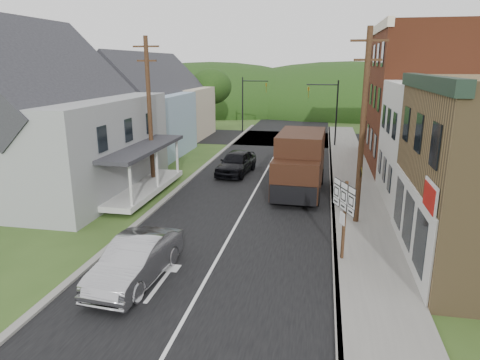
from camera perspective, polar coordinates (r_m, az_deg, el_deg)
The scene contains 24 objects.
ground at distance 18.46m, azimuth -1.91°, elevation -8.52°, with size 120.00×120.00×0.00m, color #2D4719.
road at distance 27.75m, azimuth 2.67°, elevation -0.30°, with size 9.00×90.00×0.02m, color black.
cross_road at distance 44.25m, azimuth 5.90°, elevation 5.52°, with size 60.00×9.00×0.02m, color black.
sidewalk_right at distance 25.63m, azimuth 15.18°, elevation -1.98°, with size 2.80×55.00×0.15m, color slate.
curb_right at distance 25.55m, azimuth 12.16°, elevation -1.84°, with size 0.20×55.00×0.15m, color slate.
curb_left at distance 26.91m, azimuth -7.80°, elevation -0.79°, with size 0.30×55.00×0.12m, color slate.
storefront_white at distance 25.45m, azimuth 27.98°, elevation 4.00°, with size 8.00×7.00×6.50m, color silver.
storefront_red at distance 34.37m, azimuth 23.90°, elevation 9.93°, with size 8.00×12.00×10.00m, color maroon.
house_gray at distance 27.65m, azimuth -24.21°, elevation 7.28°, with size 10.20×12.24×8.35m.
house_blue at distance 36.78m, azimuth -13.01°, elevation 9.05°, with size 7.14×8.16×7.28m.
house_cream at distance 45.29m, azimuth -8.98°, elevation 10.36°, with size 7.14×8.16×7.28m.
utility_pole_right at distance 20.23m, azimuth 16.05°, elevation 6.76°, with size 1.60×0.26×9.00m.
utility_pole_left at distance 26.69m, azimuth -11.97°, elevation 8.96°, with size 1.60×0.26×9.00m.
traffic_signal_right at distance 40.13m, azimuth 11.80°, elevation 9.70°, with size 2.87×0.20×6.00m.
traffic_signal_left at distance 47.79m, azimuth 1.18°, elevation 10.86°, with size 2.87×0.20×6.00m.
tree_left_b at distance 35.35m, azimuth -25.53°, elevation 9.67°, with size 4.80×4.80×6.94m.
tree_left_c at distance 43.03m, azimuth -21.57°, elevation 12.25°, with size 5.80×5.80×8.41m.
tree_left_d at distance 50.18m, azimuth -3.93°, elevation 12.33°, with size 4.80×4.80×6.94m.
forested_ridge at distance 71.94m, azimuth 7.98°, elevation 9.21°, with size 90.00×30.00×16.00m, color #16340F.
silver_sedan at distance 15.66m, azimuth -13.68°, elevation -10.40°, with size 1.65×4.74×1.56m, color #A09FA4.
dark_sedan at distance 29.60m, azimuth -0.50°, elevation 2.33°, with size 1.92×4.77×1.62m, color black.
delivery_van at distance 25.22m, azimuth 7.96°, elevation 2.20°, with size 2.86×6.46×3.56m.
route_sign_cluster at distance 16.58m, azimuth 13.69°, elevation -3.79°, with size 0.75×1.65×3.09m.
warning_sign at distance 20.77m, azimuth 15.67°, elevation -0.61°, with size 0.19×0.77×2.84m.
Camera 1 is at (3.81, -16.45, 7.46)m, focal length 32.00 mm.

